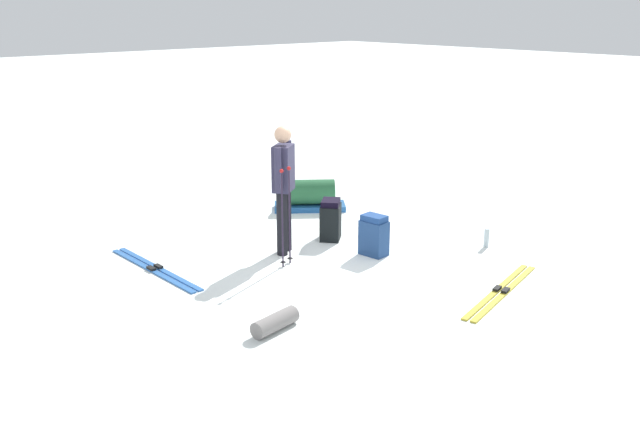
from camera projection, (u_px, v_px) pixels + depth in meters
The scene contains 10 objects.
ground_plane at pixel (320, 263), 8.95m from camera, with size 80.00×80.00×0.00m, color white.
skier_standing at pixel (283, 183), 9.09m from camera, with size 0.49×0.37×1.70m.
ski_pair_near at pixel (155, 269), 8.73m from camera, with size 0.18×1.95×0.05m.
ski_pair_far at pixel (501, 291), 8.05m from camera, with size 1.90×0.61×0.05m.
backpack_large_dark at pixel (374, 236), 9.19m from camera, with size 0.27×0.37×0.55m.
backpack_bright at pixel (331, 220), 9.81m from camera, with size 0.45×0.44×0.57m.
ski_poles_planted_near at pixel (286, 212), 8.71m from camera, with size 0.22×0.12×1.27m.
gear_sled at pixel (310, 196), 11.25m from camera, with size 1.17×1.06×0.49m.
sleeping_mat_rolled at pixel (275, 322), 7.09m from camera, with size 0.18×0.18×0.55m, color slate.
thermos_bottle at pixel (486, 238), 9.52m from camera, with size 0.07×0.07×0.26m, color #A9B9BF.
Camera 1 is at (5.64, 6.22, 3.18)m, focal length 39.30 mm.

